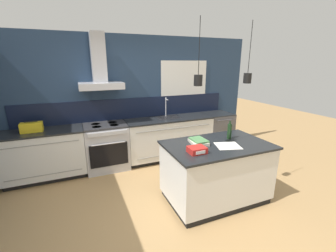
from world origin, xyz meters
name	(u,v)px	position (x,y,z in m)	size (l,w,h in m)	color
ground_plane	(167,208)	(0.00, 0.00, 0.00)	(16.00, 16.00, 0.00)	tan
wall_back	(129,97)	(-0.03, 2.00, 1.36)	(5.60, 2.21, 2.60)	navy
counter_run_left	(45,155)	(-1.68, 1.69, 0.46)	(1.38, 0.64, 0.91)	black
counter_run_sink	(169,138)	(0.75, 1.69, 0.46)	(1.89, 0.64, 1.33)	black
oven_range	(107,147)	(-0.59, 1.69, 0.46)	(0.81, 0.66, 0.91)	#B5B5BA
dishwasher	(216,132)	(1.99, 1.69, 0.46)	(0.61, 0.65, 0.91)	#4C4C51
kitchen_island	(216,172)	(0.79, -0.05, 0.46)	(1.54, 0.97, 0.91)	black
bottle_on_island	(229,131)	(1.09, 0.09, 1.03)	(0.07, 0.07, 0.30)	#193319
book_stack	(199,141)	(0.54, 0.08, 0.94)	(0.28, 0.33, 0.07)	beige
red_supply_box	(197,150)	(0.34, -0.22, 0.95)	(0.23, 0.19, 0.08)	red
paper_pile	(228,146)	(0.87, -0.18, 0.91)	(0.40, 0.39, 0.01)	silver
yellow_toolbox	(32,127)	(-1.81, 1.69, 0.99)	(0.34, 0.18, 0.19)	gold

